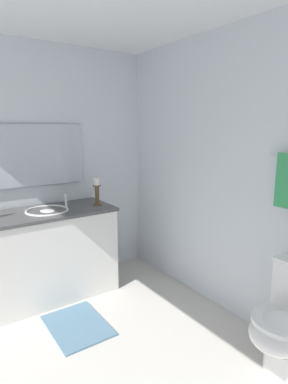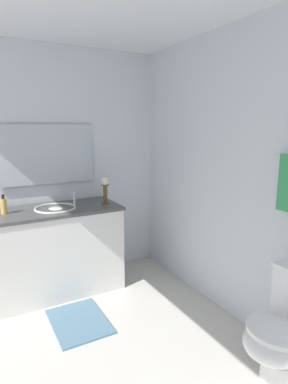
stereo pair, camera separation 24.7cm
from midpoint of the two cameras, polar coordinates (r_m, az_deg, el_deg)
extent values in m
cube|color=beige|center=(2.57, -11.72, -28.61)|extent=(2.92, 2.66, 0.02)
cube|color=silver|center=(2.78, 13.17, 2.66)|extent=(2.92, 0.04, 2.45)
cube|color=silver|center=(3.40, -22.33, 3.66)|extent=(0.04, 2.66, 2.45)
cube|color=white|center=(3.32, -18.59, -10.74)|extent=(0.55, 1.20, 0.83)
cube|color=#4C4C4C|center=(3.18, -19.08, -3.50)|extent=(0.58, 1.23, 0.03)
ellipsoid|color=white|center=(3.19, -19.04, -4.10)|extent=(0.38, 0.30, 0.11)
torus|color=white|center=(3.18, -19.10, -3.17)|extent=(0.40, 0.40, 0.02)
cylinder|color=silver|center=(3.21, -15.93, -1.59)|extent=(0.02, 0.02, 0.14)
cube|color=silver|center=(3.36, -20.98, 6.11)|extent=(0.02, 0.98, 0.60)
cylinder|color=brown|center=(3.30, -10.47, -2.16)|extent=(0.09, 0.09, 0.01)
cylinder|color=brown|center=(3.28, -10.53, -0.64)|extent=(0.04, 0.04, 0.19)
cylinder|color=brown|center=(3.26, -10.59, 1.11)|extent=(0.08, 0.08, 0.01)
cylinder|color=white|center=(3.25, -10.62, 1.83)|extent=(0.06, 0.06, 0.07)
cylinder|color=white|center=(2.57, 20.74, -26.31)|extent=(0.24, 0.24, 0.18)
ellipsoid|color=white|center=(2.41, 20.43, -22.50)|extent=(0.38, 0.46, 0.24)
cylinder|color=white|center=(2.36, 20.57, -20.89)|extent=(0.39, 0.39, 0.03)
cube|color=slate|center=(2.97, -14.36, -22.17)|extent=(0.60, 0.44, 0.02)
camera|label=1|loc=(0.12, -92.86, -0.58)|focal=29.82mm
camera|label=2|loc=(0.12, 87.14, 0.58)|focal=29.82mm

